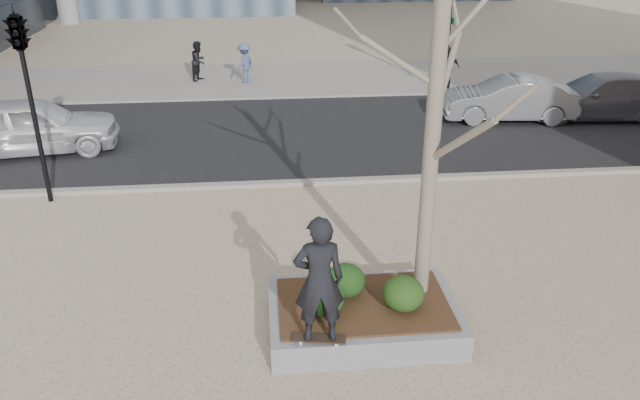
{
  "coord_description": "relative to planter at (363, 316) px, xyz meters",
  "views": [
    {
      "loc": [
        -0.5,
        -8.23,
        6.12
      ],
      "look_at": [
        0.5,
        2.0,
        1.4
      ],
      "focal_mm": 35.0,
      "sensor_mm": 36.0,
      "label": 1
    }
  ],
  "objects": [
    {
      "name": "ground",
      "position": [
        -1.0,
        0.0,
        -0.23
      ],
      "size": [
        120.0,
        120.0,
        0.0
      ],
      "primitive_type": "plane",
      "color": "#C1A78E",
      "rests_on": "ground"
    },
    {
      "name": "street",
      "position": [
        -1.0,
        10.0,
        -0.21
      ],
      "size": [
        60.0,
        8.0,
        0.02
      ],
      "primitive_type": "cube",
      "color": "black",
      "rests_on": "ground"
    },
    {
      "name": "far_sidewalk",
      "position": [
        -1.0,
        17.0,
        -0.21
      ],
      "size": [
        60.0,
        6.0,
        0.02
      ],
      "primitive_type": "cube",
      "color": "gray",
      "rests_on": "ground"
    },
    {
      "name": "planter",
      "position": [
        0.0,
        0.0,
        0.0
      ],
      "size": [
        3.0,
        2.0,
        0.45
      ],
      "primitive_type": "cube",
      "color": "gray",
      "rests_on": "ground"
    },
    {
      "name": "planter_mulch",
      "position": [
        0.0,
        0.0,
        0.25
      ],
      "size": [
        2.7,
        1.7,
        0.04
      ],
      "primitive_type": "cube",
      "color": "#382314",
      "rests_on": "planter"
    },
    {
      "name": "sycamore_tree",
      "position": [
        1.0,
        0.3,
        3.56
      ],
      "size": [
        2.8,
        2.8,
        6.6
      ],
      "primitive_type": null,
      "color": "gray",
      "rests_on": "planter_mulch"
    },
    {
      "name": "shrub_left",
      "position": [
        -0.66,
        -0.21,
        0.54
      ],
      "size": [
        0.64,
        0.64,
        0.54
      ],
      "primitive_type": "ellipsoid",
      "color": "#123A14",
      "rests_on": "planter_mulch"
    },
    {
      "name": "shrub_middle",
      "position": [
        -0.26,
        0.26,
        0.54
      ],
      "size": [
        0.64,
        0.64,
        0.54
      ],
      "primitive_type": "ellipsoid",
      "color": "#143611",
      "rests_on": "planter_mulch"
    },
    {
      "name": "shrub_right",
      "position": [
        0.58,
        -0.21,
        0.54
      ],
      "size": [
        0.65,
        0.65,
        0.55
      ],
      "primitive_type": "ellipsoid",
      "color": "#183A12",
      "rests_on": "planter_mulch"
    },
    {
      "name": "skateboard",
      "position": [
        -0.8,
        -0.88,
        0.26
      ],
      "size": [
        0.8,
        0.34,
        0.08
      ],
      "primitive_type": null,
      "rotation": [
        0.0,
        0.0,
        -0.18
      ],
      "color": "black",
      "rests_on": "planter"
    },
    {
      "name": "skateboarder",
      "position": [
        -0.8,
        -0.88,
        1.28
      ],
      "size": [
        0.73,
        0.49,
        1.96
      ],
      "primitive_type": "imported",
      "rotation": [
        0.0,
        0.0,
        3.17
      ],
      "color": "black",
      "rests_on": "skateboard"
    },
    {
      "name": "police_car",
      "position": [
        -7.84,
        8.99,
        0.58
      ],
      "size": [
        4.82,
        2.52,
        1.56
      ],
      "primitive_type": "imported",
      "rotation": [
        0.0,
        0.0,
        1.72
      ],
      "color": "silver",
      "rests_on": "street"
    },
    {
      "name": "car_silver",
      "position": [
        6.43,
        10.64,
        0.49
      ],
      "size": [
        4.35,
        1.91,
        1.39
      ],
      "primitive_type": "imported",
      "rotation": [
        0.0,
        0.0,
        4.61
      ],
      "color": "gray",
      "rests_on": "street"
    },
    {
      "name": "car_third",
      "position": [
        9.51,
        10.63,
        0.51
      ],
      "size": [
        5.08,
        2.5,
        1.42
      ],
      "primitive_type": "imported",
      "rotation": [
        0.0,
        0.0,
        4.61
      ],
      "color": "slate",
      "rests_on": "street"
    },
    {
      "name": "pedestrian_a",
      "position": [
        -3.89,
        16.98,
        0.58
      ],
      "size": [
        0.84,
        0.93,
        1.55
      ],
      "primitive_type": "imported",
      "rotation": [
        0.0,
        0.0,
        1.15
      ],
      "color": "black",
      "rests_on": "far_sidewalk"
    },
    {
      "name": "pedestrian_b",
      "position": [
        -2.07,
        16.45,
        0.57
      ],
      "size": [
        1.02,
        1.15,
        1.54
      ],
      "primitive_type": "imported",
      "rotation": [
        0.0,
        0.0,
        4.14
      ],
      "color": "#46597E",
      "rests_on": "far_sidewalk"
    },
    {
      "name": "pedestrian_c",
      "position": [
        5.62,
        14.8,
        0.59
      ],
      "size": [
        0.96,
        0.48,
        1.58
      ],
      "primitive_type": "imported",
      "rotation": [
        0.0,
        0.0,
        3.04
      ],
      "color": "black",
      "rests_on": "far_sidewalk"
    },
    {
      "name": "traffic_light_near",
      "position": [
        -6.5,
        5.6,
        2.02
      ],
      "size": [
        0.6,
        2.48,
        4.5
      ],
      "primitive_type": null,
      "color": "black",
      "rests_on": "ground"
    },
    {
      "name": "traffic_light_far",
      "position": [
        5.5,
        14.6,
        2.02
      ],
      "size": [
        0.6,
        2.48,
        4.5
      ],
      "primitive_type": null,
      "color": "black",
      "rests_on": "ground"
    }
  ]
}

